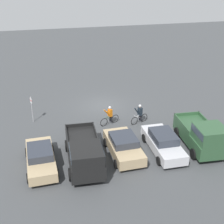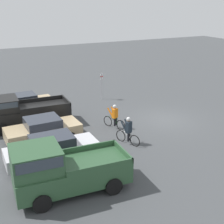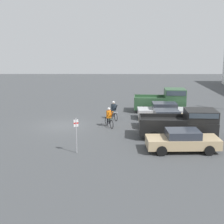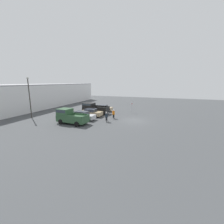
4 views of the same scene
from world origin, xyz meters
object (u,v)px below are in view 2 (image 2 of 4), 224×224
cyclist_0 (114,117)px  cyclist_1 (128,130)px  sedan_0 (52,149)px  pickup_truck_0 (60,168)px  sedan_1 (43,130)px  fire_lane_sign (102,83)px  pickup_truck_1 (20,111)px  sedan_2 (22,104)px

cyclist_0 → cyclist_1: (-2.46, 0.37, 0.03)m
sedan_0 → pickup_truck_0: bearing=171.0°
sedan_1 → fire_lane_sign: fire_lane_sign is taller
sedan_0 → sedan_1: 2.81m
pickup_truck_1 → cyclist_1: (-5.44, -5.08, -0.26)m
sedan_1 → pickup_truck_1: 2.95m
pickup_truck_0 → pickup_truck_1: (8.39, 0.06, -0.08)m
cyclist_1 → pickup_truck_1: bearing=43.1°
pickup_truck_1 → sedan_2: 2.88m
pickup_truck_1 → fire_lane_sign: fire_lane_sign is taller
sedan_0 → fire_lane_sign: 11.20m
sedan_1 → cyclist_0: bearing=-91.9°
sedan_0 → cyclist_0: cyclist_0 is taller
sedan_0 → pickup_truck_1: bearing=5.1°
sedan_1 → cyclist_1: 5.04m
sedan_2 → fire_lane_sign: (0.39, -6.75, 0.67)m
pickup_truck_0 → cyclist_1: size_ratio=3.02×
cyclist_1 → fire_lane_sign: bearing=-15.1°
sedan_2 → cyclist_0: (-5.76, -4.79, 0.09)m
pickup_truck_1 → pickup_truck_0: bearing=-179.6°
pickup_truck_0 → cyclist_0: (5.41, -5.39, -0.38)m
pickup_truck_1 → cyclist_1: 7.44m
sedan_0 → sedan_2: bearing=-1.1°
pickup_truck_0 → cyclist_1: 5.83m
sedan_0 → fire_lane_sign: fire_lane_sign is taller
sedan_0 → pickup_truck_1: (5.62, 0.50, 0.36)m
pickup_truck_0 → fire_lane_sign: pickup_truck_0 is taller
sedan_0 → sedan_1: size_ratio=1.09×
cyclist_0 → cyclist_1: bearing=171.4°
pickup_truck_0 → pickup_truck_1: bearing=0.4°
pickup_truck_0 → sedan_2: 11.19m
cyclist_0 → cyclist_1: size_ratio=1.03×
sedan_2 → cyclist_1: 9.33m
sedan_0 → pickup_truck_1: 5.66m
sedan_1 → cyclist_1: bearing=-121.2°
pickup_truck_1 → cyclist_0: 6.22m
sedan_1 → pickup_truck_1: (2.82, 0.77, 0.37)m
sedan_1 → fire_lane_sign: size_ratio=1.94×
fire_lane_sign → sedan_0: bearing=141.8°
sedan_2 → cyclist_0: cyclist_0 is taller
sedan_1 → pickup_truck_1: bearing=15.3°
pickup_truck_1 → sedan_2: pickup_truck_1 is taller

